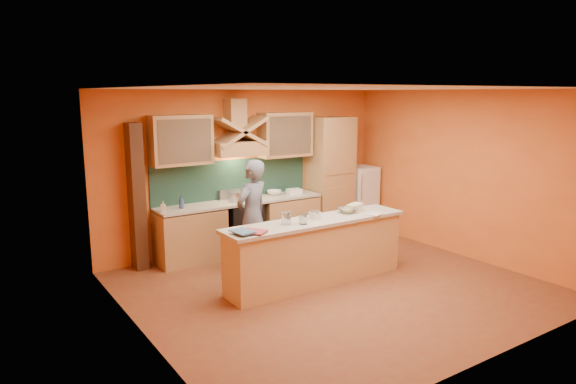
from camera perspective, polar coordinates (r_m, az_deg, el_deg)
floor at (r=7.53m, az=5.11°, el=-10.44°), size 5.50×5.00×0.01m
ceiling at (r=7.01m, az=5.50°, el=11.39°), size 5.50×5.00×0.01m
wall_back at (r=9.19m, az=-4.56°, el=2.52°), size 5.50×0.02×2.80m
wall_front at (r=5.48m, az=22.01°, el=-4.00°), size 5.50×0.02×2.80m
wall_left at (r=5.85m, az=-16.18°, el=-2.73°), size 0.02×5.00×2.80m
wall_right at (r=9.10m, az=18.89°, el=1.89°), size 0.02×5.00×2.80m
base_cabinet_left at (r=8.59m, az=-10.79°, el=-4.86°), size 1.10×0.60×0.86m
base_cabinet_right at (r=9.46m, az=-0.14°, el=-3.20°), size 1.10×0.60×0.86m
counter_top at (r=8.87m, az=-5.25°, el=-1.07°), size 3.00×0.62×0.04m
stove at (r=8.98m, az=-5.20°, el=-3.88°), size 0.60×0.58×0.90m
backsplash at (r=9.06m, az=-6.15°, el=1.41°), size 3.00×0.03×0.70m
range_hood at (r=8.77m, az=-5.51°, el=4.88°), size 0.92×0.50×0.24m
hood_chimney at (r=8.82m, az=-5.90°, el=8.68°), size 0.30×0.30×0.50m
upper_cabinet_left at (r=8.40m, az=-11.82°, el=5.66°), size 1.00×0.35×0.80m
upper_cabinet_right at (r=9.33m, az=-0.31°, el=6.39°), size 1.00×0.35×0.80m
pantry_column at (r=9.89m, az=4.69°, el=1.65°), size 0.80×0.60×2.30m
fridge at (r=10.46m, az=7.88°, el=-0.70°), size 0.58×0.60×1.30m
trim_column_left at (r=8.30m, az=-16.46°, el=-0.56°), size 0.20×0.30×2.30m
island_body at (r=7.55m, az=3.13°, el=-6.81°), size 2.80×0.55×0.88m
island_top at (r=7.41m, az=3.17°, el=-3.28°), size 2.90×0.62×0.05m
person at (r=7.95m, az=-3.99°, el=-2.65°), size 0.75×0.62×1.75m
pot_large at (r=8.82m, az=-5.65°, el=-0.60°), size 0.32×0.32×0.17m
pot_small at (r=9.03m, az=-4.12°, el=-0.39°), size 0.22×0.22×0.14m
soap_bottle_a at (r=8.20m, az=-13.69°, el=-1.58°), size 0.10×0.10×0.17m
soap_bottle_b at (r=8.39m, az=-11.76°, el=-1.08°), size 0.10×0.10×0.21m
bowl_back at (r=9.32m, az=-1.54°, el=-0.06°), size 0.28×0.28×0.08m
dish_rack at (r=9.42m, az=0.67°, el=0.08°), size 0.28×0.23×0.09m
book_lower at (r=6.61m, az=-4.33°, el=-4.68°), size 0.40×0.42×0.03m
book_upper at (r=6.60m, az=-5.95°, el=-4.58°), size 0.27×0.35×0.02m
jar_large at (r=7.11m, az=-0.20°, el=-2.94°), size 0.15×0.15×0.17m
jar_small at (r=7.14m, az=1.69°, el=-3.05°), size 0.13×0.13×0.14m
kitchen_scale at (r=7.43m, az=3.02°, el=-2.62°), size 0.14×0.14×0.11m
mixing_bowl at (r=7.87m, az=6.62°, el=-2.05°), size 0.29×0.29×0.07m
cloth at (r=7.81m, az=9.61°, el=-2.43°), size 0.29×0.25×0.02m
grocery_bag_a at (r=8.01m, az=7.59°, el=-1.66°), size 0.22×0.20×0.12m
grocery_bag_b at (r=7.92m, az=7.28°, el=-1.81°), size 0.21×0.17×0.11m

